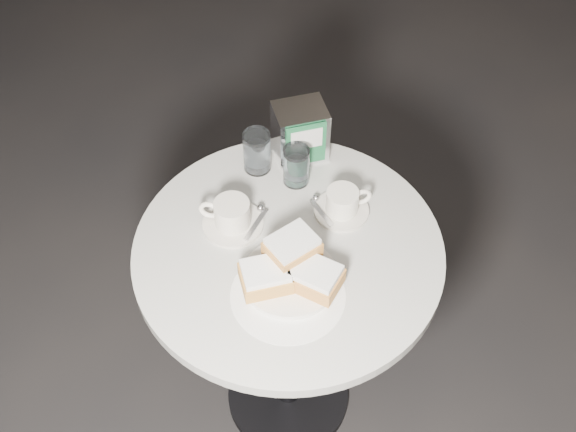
{
  "coord_description": "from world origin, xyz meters",
  "views": [
    {
      "loc": [
        -0.03,
        -0.98,
        2.03
      ],
      "look_at": [
        0.0,
        0.02,
        0.83
      ],
      "focal_mm": 45.0,
      "sensor_mm": 36.0,
      "label": 1
    }
  ],
  "objects_px": {
    "water_glass_right": "(296,166)",
    "coffee_cup_right": "(342,203)",
    "cafe_table": "(288,296)",
    "water_glass_left": "(257,152)",
    "coffee_cup_left": "(232,216)",
    "napkin_dispenser": "(300,132)",
    "beignet_plate": "(291,271)"
  },
  "relations": [
    {
      "from": "water_glass_right",
      "to": "coffee_cup_right",
      "type": "bearing_deg",
      "value": -44.8
    },
    {
      "from": "cafe_table",
      "to": "water_glass_left",
      "type": "relative_size",
      "value": 6.86
    },
    {
      "from": "cafe_table",
      "to": "water_glass_left",
      "type": "bearing_deg",
      "value": 105.22
    },
    {
      "from": "coffee_cup_left",
      "to": "water_glass_right",
      "type": "bearing_deg",
      "value": 54.43
    },
    {
      "from": "coffee_cup_left",
      "to": "napkin_dispenser",
      "type": "bearing_deg",
      "value": 66.85
    },
    {
      "from": "cafe_table",
      "to": "water_glass_right",
      "type": "xyz_separation_m",
      "value": [
        0.02,
        0.2,
        0.25
      ]
    },
    {
      "from": "water_glass_left",
      "to": "coffee_cup_right",
      "type": "bearing_deg",
      "value": -37.26
    },
    {
      "from": "cafe_table",
      "to": "water_glass_right",
      "type": "distance_m",
      "value": 0.32
    },
    {
      "from": "beignet_plate",
      "to": "napkin_dispenser",
      "type": "relative_size",
      "value": 1.62
    },
    {
      "from": "coffee_cup_left",
      "to": "water_glass_right",
      "type": "xyz_separation_m",
      "value": [
        0.15,
        0.13,
        0.02
      ]
    },
    {
      "from": "coffee_cup_right",
      "to": "water_glass_right",
      "type": "xyz_separation_m",
      "value": [
        -0.1,
        0.1,
        0.02
      ]
    },
    {
      "from": "coffee_cup_right",
      "to": "napkin_dispenser",
      "type": "distance_m",
      "value": 0.22
    },
    {
      "from": "water_glass_right",
      "to": "napkin_dispenser",
      "type": "height_order",
      "value": "napkin_dispenser"
    },
    {
      "from": "water_glass_left",
      "to": "napkin_dispenser",
      "type": "height_order",
      "value": "napkin_dispenser"
    },
    {
      "from": "water_glass_left",
      "to": "cafe_table",
      "type": "bearing_deg",
      "value": -74.78
    },
    {
      "from": "water_glass_left",
      "to": "water_glass_right",
      "type": "bearing_deg",
      "value": -26.7
    },
    {
      "from": "coffee_cup_left",
      "to": "water_glass_left",
      "type": "xyz_separation_m",
      "value": [
        0.06,
        0.18,
        0.02
      ]
    },
    {
      "from": "cafe_table",
      "to": "water_glass_left",
      "type": "xyz_separation_m",
      "value": [
        -0.07,
        0.25,
        0.25
      ]
    },
    {
      "from": "cafe_table",
      "to": "beignet_plate",
      "type": "height_order",
      "value": "beignet_plate"
    },
    {
      "from": "cafe_table",
      "to": "water_glass_right",
      "type": "relative_size",
      "value": 7.32
    },
    {
      "from": "cafe_table",
      "to": "napkin_dispenser",
      "type": "bearing_deg",
      "value": 82.76
    },
    {
      "from": "beignet_plate",
      "to": "water_glass_left",
      "type": "relative_size",
      "value": 2.14
    },
    {
      "from": "cafe_table",
      "to": "water_glass_right",
      "type": "bearing_deg",
      "value": 83.04
    },
    {
      "from": "coffee_cup_right",
      "to": "water_glass_right",
      "type": "height_order",
      "value": "water_glass_right"
    },
    {
      "from": "water_glass_right",
      "to": "napkin_dispenser",
      "type": "relative_size",
      "value": 0.71
    },
    {
      "from": "beignet_plate",
      "to": "coffee_cup_left",
      "type": "bearing_deg",
      "value": 128.79
    },
    {
      "from": "coffee_cup_left",
      "to": "water_glass_left",
      "type": "distance_m",
      "value": 0.19
    },
    {
      "from": "coffee_cup_left",
      "to": "coffee_cup_right",
      "type": "distance_m",
      "value": 0.26
    },
    {
      "from": "cafe_table",
      "to": "water_glass_right",
      "type": "height_order",
      "value": "water_glass_right"
    },
    {
      "from": "cafe_table",
      "to": "napkin_dispenser",
      "type": "relative_size",
      "value": 5.18
    },
    {
      "from": "beignet_plate",
      "to": "water_glass_left",
      "type": "bearing_deg",
      "value": 101.65
    },
    {
      "from": "cafe_table",
      "to": "napkin_dispenser",
      "type": "distance_m",
      "value": 0.4
    }
  ]
}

